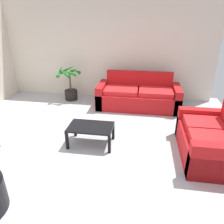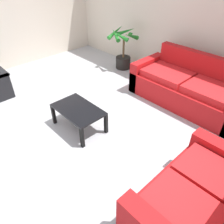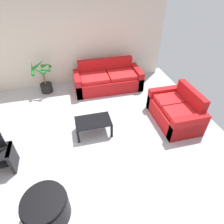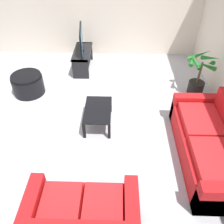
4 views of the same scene
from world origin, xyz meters
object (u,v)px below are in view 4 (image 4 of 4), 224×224
(tv_stand, at_px, (83,57))
(ottoman, at_px, (28,84))
(couch_loveseat, at_px, (82,221))
(coffee_table, at_px, (98,111))
(tv, at_px, (81,39))
(potted_palm, at_px, (198,77))
(couch_main, at_px, (210,145))

(tv_stand, height_order, ottoman, tv_stand)
(ottoman, bearing_deg, tv_stand, 135.92)
(couch_loveseat, xyz_separation_m, coffee_table, (-2.13, 0.05, 0.03))
(tv, distance_m, coffee_table, 2.36)
(tv, height_order, potted_palm, tv)
(tv_stand, bearing_deg, coffee_table, 14.46)
(coffee_table, height_order, ottoman, ottoman)
(couch_loveseat, height_order, coffee_table, couch_loveseat)
(couch_main, height_order, tv_stand, couch_main)
(tv_stand, bearing_deg, couch_loveseat, 6.86)
(coffee_table, xyz_separation_m, ottoman, (-1.04, -1.73, -0.09))
(coffee_table, bearing_deg, potted_palm, 117.72)
(couch_loveseat, xyz_separation_m, tv_stand, (-4.36, -0.52, 0.04))
(couch_main, bearing_deg, potted_palm, 172.45)
(tv_stand, distance_m, ottoman, 1.66)
(couch_loveseat, xyz_separation_m, potted_palm, (-3.30, 2.28, 0.13))
(tv_stand, xyz_separation_m, coffee_table, (2.23, 0.58, -0.01))
(couch_main, height_order, coffee_table, couch_main)
(couch_loveseat, height_order, tv_stand, couch_loveseat)
(tv, xyz_separation_m, ottoman, (1.19, -1.15, -0.60))
(tv_stand, distance_m, coffee_table, 2.31)
(tv, bearing_deg, couch_main, 39.84)
(potted_palm, height_order, ottoman, potted_palm)
(couch_main, distance_m, ottoman, 4.13)
(couch_loveseat, height_order, tv, tv)
(couch_main, bearing_deg, tv_stand, -140.12)
(couch_loveseat, relative_size, potted_palm, 1.46)
(tv, distance_m, potted_palm, 3.02)
(couch_main, xyz_separation_m, tv, (-3.04, -2.54, 0.54))
(tv, bearing_deg, tv_stand, -83.46)
(tv, relative_size, coffee_table, 1.21)
(potted_palm, bearing_deg, couch_loveseat, -34.60)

